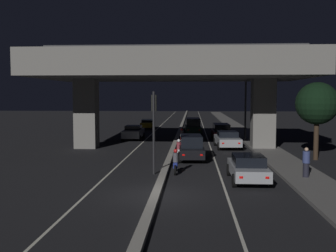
{
  "coord_description": "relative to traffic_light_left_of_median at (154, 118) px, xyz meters",
  "views": [
    {
      "loc": [
        1.66,
        -17.86,
        4.61
      ],
      "look_at": [
        -0.91,
        23.07,
        1.45
      ],
      "focal_mm": 42.0,
      "sensor_mm": 36.0,
      "label": 1
    }
  ],
  "objects": [
    {
      "name": "motorcycle_white_filtering_mid",
      "position": [
        1.25,
        6.03,
        -2.71
      ],
      "size": [
        0.33,
        1.79,
        1.41
      ],
      "rotation": [
        0.0,
        0.0,
        1.6
      ],
      "color": "black",
      "rests_on": "ground_plane"
    },
    {
      "name": "lane_line_right_inner",
      "position": [
        3.88,
        29.99,
        -3.32
      ],
      "size": [
        0.12,
        126.0,
        0.0
      ],
      "primitive_type": "cube",
      "color": "beige",
      "rests_on": "ground_plane"
    },
    {
      "name": "car_silver_third",
      "position": [
        5.34,
        11.88,
        -2.55
      ],
      "size": [
        2.23,
        4.85,
        1.49
      ],
      "rotation": [
        0.0,
        0.0,
        1.61
      ],
      "color": "gray",
      "rests_on": "ground_plane"
    },
    {
      "name": "roadside_tree_kerbside_near",
      "position": [
        11.15,
        5.81,
        0.72
      ],
      "size": [
        3.04,
        3.04,
        5.59
      ],
      "color": "#2D2116",
      "rests_on": "ground_plane"
    },
    {
      "name": "sidewalk_right",
      "position": [
        8.53,
        22.99,
        -3.24
      ],
      "size": [
        2.55,
        126.0,
        0.17
      ],
      "primitive_type": "cube",
      "color": "#5B5956",
      "rests_on": "ground_plane"
    },
    {
      "name": "traffic_light_left_of_median",
      "position": [
        0.0,
        0.0,
        0.0
      ],
      "size": [
        0.3,
        0.49,
        4.86
      ],
      "color": "black",
      "rests_on": "ground_plane"
    },
    {
      "name": "car_dark_red_fourth",
      "position": [
        5.28,
        18.54,
        -2.42
      ],
      "size": [
        2.04,
        4.55,
        1.68
      ],
      "rotation": [
        0.0,
        0.0,
        1.59
      ],
      "color": "#591414",
      "rests_on": "ground_plane"
    },
    {
      "name": "car_dark_green_fifth",
      "position": [
        2.3,
        24.38,
        -2.3
      ],
      "size": [
        2.18,
        4.86,
        1.93
      ],
      "rotation": [
        0.0,
        0.0,
        1.62
      ],
      "color": "black",
      "rests_on": "ground_plane"
    },
    {
      "name": "motorcycle_blue_filtering_near",
      "position": [
        1.26,
        0.27,
        -2.7
      ],
      "size": [
        0.32,
        1.89,
        1.46
      ],
      "rotation": [
        0.0,
        0.0,
        1.57
      ],
      "color": "black",
      "rests_on": "ground_plane"
    },
    {
      "name": "car_black_second",
      "position": [
        2.17,
        5.38,
        -2.41
      ],
      "size": [
        2.02,
        4.79,
        1.76
      ],
      "rotation": [
        0.0,
        0.0,
        1.62
      ],
      "color": "black",
      "rests_on": "ground_plane"
    },
    {
      "name": "motorcycle_red_filtering_far",
      "position": [
        1.23,
        14.66,
        -2.69
      ],
      "size": [
        0.32,
        1.97,
        1.5
      ],
      "rotation": [
        0.0,
        0.0,
        1.58
      ],
      "color": "black",
      "rests_on": "ground_plane"
    },
    {
      "name": "ground_plane",
      "position": [
        0.6,
        -5.01,
        -3.32
      ],
      "size": [
        200.0,
        200.0,
        0.0
      ],
      "primitive_type": "plane",
      "color": "black"
    },
    {
      "name": "median_divider",
      "position": [
        0.6,
        29.99,
        -3.22
      ],
      "size": [
        0.4,
        126.0,
        0.2
      ],
      "primitive_type": "cube",
      "color": "gray",
      "rests_on": "ground_plane"
    },
    {
      "name": "car_silver_lead_oncoming",
      "position": [
        -4.0,
        18.25,
        -2.57
      ],
      "size": [
        2.0,
        4.66,
        1.47
      ],
      "rotation": [
        0.0,
        0.0,
        -1.57
      ],
      "color": "gray",
      "rests_on": "ground_plane"
    },
    {
      "name": "pedestrian_on_sidewalk",
      "position": [
        8.49,
        -1.19,
        -2.35
      ],
      "size": [
        0.4,
        0.4,
        1.63
      ],
      "color": "black",
      "rests_on": "sidewalk_right"
    },
    {
      "name": "elevated_overpass",
      "position": [
        0.6,
        11.22,
        3.55
      ],
      "size": [
        22.77,
        12.96,
        9.01
      ],
      "color": "slate",
      "rests_on": "ground_plane"
    },
    {
      "name": "car_silver_lead",
      "position": [
        5.25,
        -1.78,
        -2.55
      ],
      "size": [
        1.96,
        4.43,
        1.46
      ],
      "rotation": [
        0.0,
        0.0,
        1.57
      ],
      "color": "gray",
      "rests_on": "ground_plane"
    },
    {
      "name": "street_lamp",
      "position": [
        7.25,
        16.33,
        1.75
      ],
      "size": [
        1.93,
        0.32,
        8.73
      ],
      "color": "#2D2D30",
      "rests_on": "ground_plane"
    },
    {
      "name": "lane_line_left_inner",
      "position": [
        -2.67,
        29.99,
        -3.32
      ],
      "size": [
        0.12,
        126.0,
        0.0
      ],
      "primitive_type": "cube",
      "color": "beige",
      "rests_on": "ground_plane"
    },
    {
      "name": "car_taxi_yellow_second_oncoming",
      "position": [
        -4.02,
        31.48,
        -2.62
      ],
      "size": [
        2.1,
        4.23,
        1.35
      ],
      "rotation": [
        0.0,
        0.0,
        -1.52
      ],
      "color": "gold",
      "rests_on": "ground_plane"
    }
  ]
}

